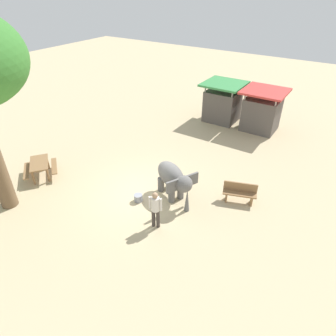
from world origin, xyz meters
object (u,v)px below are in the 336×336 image
Objects in this scene: market_stall_green at (222,104)px; feed_bucket at (138,198)px; market_stall_red at (261,112)px; elephant at (173,178)px; person_handler at (155,207)px; picnic_table_near at (40,166)px; wooden_bench at (240,192)px.

feed_bucket is (0.59, -9.77, -0.98)m from market_stall_green.
elephant is at bearing -95.91° from market_stall_red.
picnic_table_near is at bearing 74.69° from person_handler.
feed_bucket is at bearing -110.20° from elephant.
person_handler is at bearing -92.68° from market_stall_red.
market_stall_green and market_stall_red have the same top height.
person_handler is 4.50× the size of feed_bucket.
market_stall_red is (-1.61, 7.44, 0.67)m from wooden_bench.
market_stall_green reaches higher than picnic_table_near.
wooden_bench is 4.32m from feed_bucket.
elephant reaches higher than wooden_bench.
person_handler is 3.84m from wooden_bench.
market_stall_red is at bearing 110.17° from elephant.
wooden_bench is 8.57m from market_stall_green.
market_stall_red reaches higher than elephant.
market_stall_red is at bearing 0.00° from market_stall_green.
market_stall_green reaches higher than wooden_bench.
person_handler is 10.64m from market_stall_red.
market_stall_red is 10.03m from feed_bucket.
elephant is at bearing -78.98° from market_stall_green.
feed_bucket is (-1.51, 0.85, -0.79)m from person_handler.
picnic_table_near is 5.18m from feed_bucket.
elephant is 1.74m from feed_bucket.
elephant is 8.76m from market_stall_red.
market_stall_green reaches higher than elephant.
feed_bucket is (-3.62, -2.33, -0.31)m from wooden_bench.
picnic_table_near is at bearing 1.93° from wooden_bench.
market_stall_green is (4.47, 10.81, 0.55)m from picnic_table_near.
elephant is 1.50× the size of wooden_bench.
person_handler reaches higher than elephant.
person_handler is 0.78× the size of picnic_table_near.
market_stall_green is 7.00× the size of feed_bucket.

